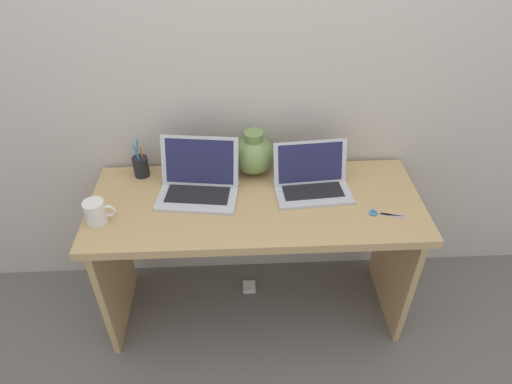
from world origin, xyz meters
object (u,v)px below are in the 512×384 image
Objects in this scene: scissors at (380,214)px; power_brick at (249,287)px; coffee_mug at (96,212)px; laptop_right at (311,178)px; green_vase at (254,154)px; pen_cup at (141,166)px; laptop_left at (199,179)px.

scissors is 0.95m from power_brick.
scissors is at bearing -0.43° from coffee_mug.
power_brick is (0.64, 0.23, -0.78)m from coffee_mug.
green_vase is (-0.26, 0.15, 0.04)m from laptop_right.
pen_cup reaches higher than coffee_mug.
power_brick is at bearing -10.89° from pen_cup.
green_vase is 0.83m from power_brick.
laptop_left reaches higher than power_brick.
laptop_left is 2.96× the size of coffee_mug.
scissors reaches higher than power_brick.
laptop_right reaches higher than pen_cup.
laptop_left is 0.51m from laptop_right.
pen_cup is at bearing 169.94° from laptop_right.
laptop_left is 0.82m from power_brick.
green_vase is at bearing 149.35° from laptop_right.
laptop_right is 0.80m from pen_cup.
laptop_left is 5.41× the size of power_brick.
pen_cup is (0.13, 0.33, -0.00)m from coffee_mug.
power_brick is at bearing 156.54° from scissors.
green_vase is 0.64m from scissors.
coffee_mug is at bearing 179.57° from scissors.
laptop_left is 0.81m from scissors.
laptop_right is at bearing -10.06° from pen_cup.
green_vase is 3.05× the size of power_brick.
scissors is 2.10× the size of power_brick.
pen_cup is (-0.79, 0.14, -0.00)m from laptop_right.
scissors is (0.78, -0.20, -0.06)m from laptop_left.
green_vase is 1.67× the size of coffee_mug.
laptop_right is 0.94m from coffee_mug.
green_vase is 1.46× the size of scissors.
laptop_left is at bearing 179.39° from laptop_right.
green_vase is at bearing 73.17° from power_brick.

